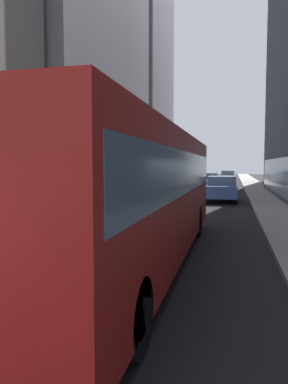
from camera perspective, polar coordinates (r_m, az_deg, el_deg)
The scene contains 11 objects.
ground_plane at distance 37.80m, azimuth 8.51°, elevation 0.66°, with size 120.00×120.00×0.00m, color black.
sidewalk_left at distance 38.74m, azimuth 0.09°, elevation 0.90°, with size 2.40×110.00×0.15m, color gray.
sidewalk_right at distance 37.71m, azimuth 17.17°, elevation 0.62°, with size 2.40×110.00×0.15m, color gray.
building_left_mid at distance 37.38m, azimuth -13.04°, elevation 26.59°, with size 11.30×21.87×33.23m.
building_left_far at distance 56.24m, azimuth -2.84°, elevation 20.99°, with size 11.43×15.84×37.10m.
transit_bus at distance 8.58m, azimuth -1.60°, elevation 0.54°, with size 2.78×11.53×3.05m.
car_black_suv at distance 26.39m, azimuth 0.03°, elevation 0.96°, with size 1.90×4.00×1.62m.
car_blue_hatchback at distance 23.99m, azimuth 12.17°, elevation 0.55°, with size 1.87×4.71×1.62m.
car_yellow_taxi at distance 37.72m, azimuth 6.69°, elevation 1.92°, with size 1.77×4.57×1.62m.
car_silver_sedan at distance 33.52m, azimuth 9.91°, elevation 1.60°, with size 1.88×4.45×1.62m.
car_white_van at distance 48.30m, azimuth 13.02°, elevation 2.34°, with size 1.75×4.32×1.62m.
Camera 1 is at (3.48, -2.57, 2.33)m, focal length 34.02 mm.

